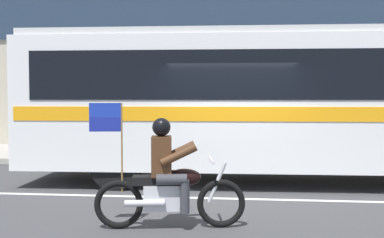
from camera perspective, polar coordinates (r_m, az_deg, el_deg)
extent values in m
plane|color=#3D3D3F|center=(9.41, 4.76, -8.73)|extent=(60.00, 60.00, 0.00)
cube|color=#A39E93|center=(14.43, 5.24, -4.42)|extent=(28.00, 3.80, 0.15)
cube|color=silver|center=(8.82, 4.66, -9.47)|extent=(26.60, 0.14, 0.01)
cube|color=#233347|center=(16.41, 5.41, 12.27)|extent=(25.76, 0.10, 1.40)
cube|color=white|center=(10.47, 11.49, 1.92)|extent=(11.37, 2.91, 2.70)
cube|color=black|center=(10.47, 11.51, 4.93)|extent=(10.47, 2.92, 0.96)
cube|color=orange|center=(10.47, 11.48, 0.83)|extent=(11.15, 2.93, 0.28)
cube|color=silver|center=(10.54, 11.56, 9.61)|extent=(11.14, 2.77, 0.16)
cylinder|color=black|center=(9.68, -9.11, -5.31)|extent=(1.04, 0.30, 1.04)
torus|color=black|center=(6.88, 3.51, -10.04)|extent=(0.70, 0.20, 0.69)
torus|color=black|center=(6.88, -8.77, -10.08)|extent=(0.70, 0.20, 0.69)
cube|color=silver|center=(6.82, -3.06, -9.30)|extent=(0.68, 0.38, 0.36)
ellipsoid|color=black|center=(6.77, -0.93, -6.97)|extent=(0.52, 0.35, 0.24)
cube|color=black|center=(6.78, -4.77, -7.31)|extent=(0.59, 0.34, 0.12)
cylinder|color=silver|center=(6.82, 3.01, -7.59)|extent=(0.28, 0.10, 0.58)
cylinder|color=silver|center=(6.76, 2.34, -4.94)|extent=(0.14, 0.64, 0.04)
cylinder|color=silver|center=(6.69, -5.68, -10.00)|extent=(0.56, 0.17, 0.09)
cube|color=#4C2D19|center=(6.73, -3.67, -4.46)|extent=(0.33, 0.40, 0.56)
sphere|color=black|center=(6.69, -3.68, -0.97)|extent=(0.26, 0.26, 0.26)
cylinder|color=#38383D|center=(6.95, -2.48, -6.73)|extent=(0.44, 0.21, 0.15)
cylinder|color=#38383D|center=(6.99, -0.98, -8.66)|extent=(0.13, 0.13, 0.46)
cylinder|color=#38383D|center=(6.59, -2.46, -7.24)|extent=(0.44, 0.21, 0.15)
cylinder|color=#38383D|center=(6.64, -0.88, -9.27)|extent=(0.13, 0.13, 0.46)
cylinder|color=#4C2D19|center=(6.92, -1.65, -3.92)|extent=(0.53, 0.19, 0.32)
cylinder|color=#4C2D19|center=(6.52, -1.58, -4.33)|extent=(0.53, 0.19, 0.32)
cylinder|color=olive|center=(6.74, -8.40, -3.40)|extent=(0.02, 0.02, 1.25)
cube|color=#1933A5|center=(6.74, -10.38, 1.06)|extent=(0.44, 0.09, 0.20)
cube|color=navy|center=(6.74, -10.36, -0.64)|extent=(0.44, 0.09, 0.20)
cylinder|color=gold|center=(13.79, -5.22, -3.23)|extent=(0.22, 0.22, 0.58)
sphere|color=gold|center=(13.76, -5.22, -1.73)|extent=(0.20, 0.20, 0.20)
cylinder|color=gold|center=(13.65, -5.33, -3.16)|extent=(0.09, 0.10, 0.09)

